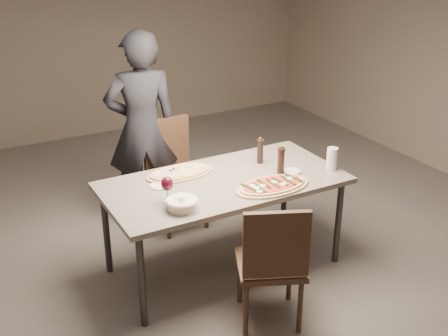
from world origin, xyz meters
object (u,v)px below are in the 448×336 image
zucchini_pizza (272,186)px  diner (142,129)px  ham_pizza (180,173)px  bread_basket (182,203)px  dining_table (224,187)px  carafe (332,159)px  chair_far (173,167)px  pepper_mill_left (260,151)px  chair_near (272,259)px

zucchini_pizza → diner: 1.43m
ham_pizza → bread_basket: (-0.23, -0.52, 0.03)m
dining_table → ham_pizza: size_ratio=3.38×
dining_table → diner: (-0.23, 1.06, 0.17)m
carafe → diner: (-1.06, 1.28, 0.03)m
bread_basket → chair_far: 1.26m
pepper_mill_left → ham_pizza: bearing=171.2°
zucchini_pizza → carafe: size_ratio=3.30×
zucchini_pizza → diner: diner is taller
chair_far → pepper_mill_left: bearing=119.9°
pepper_mill_left → carafe: 0.56m
pepper_mill_left → bread_basket: bearing=-154.4°
dining_table → bread_basket: size_ratio=8.13×
bread_basket → carafe: carafe is taller
bread_basket → ham_pizza: bearing=66.6°
ham_pizza → chair_far: size_ratio=0.56×
carafe → chair_near: (-0.90, -0.55, -0.32)m
zucchini_pizza → pepper_mill_left: 0.47m
zucchini_pizza → bread_basket: size_ratio=2.64×
dining_table → diner: size_ratio=1.04×
pepper_mill_left → chair_far: 0.91m
dining_table → ham_pizza: 0.36m
ham_pizza → chair_near: (0.17, -1.03, -0.25)m
zucchini_pizza → carafe: (0.59, 0.06, 0.07)m
bread_basket → pepper_mill_left: size_ratio=1.01×
chair_near → chair_far: chair_far is taller
pepper_mill_left → diner: size_ratio=0.13×
chair_near → zucchini_pizza: bearing=81.5°
ham_pizza → diner: bearing=70.5°
chair_near → pepper_mill_left: bearing=86.6°
zucchini_pizza → carafe: carafe is taller
chair_near → chair_far: bearing=112.7°
ham_pizza → chair_near: chair_near is taller
chair_far → ham_pizza: bearing=69.8°
diner → bread_basket: bearing=93.1°
bread_basket → diner: 1.35m
zucchini_pizza → diner: bearing=131.4°
chair_near → carafe: bearing=55.5°
carafe → diner: diner is taller
pepper_mill_left → chair_near: 1.10m
dining_table → chair_near: (-0.07, -0.77, -0.18)m
zucchini_pizza → chair_far: chair_far is taller
pepper_mill_left → chair_near: size_ratio=0.24×
dining_table → chair_far: 0.89m
zucchini_pizza → chair_far: (-0.28, 1.16, -0.23)m
dining_table → diner: bearing=102.2°
ham_pizza → pepper_mill_left: size_ratio=2.43×
ham_pizza → chair_far: bearing=52.8°
bread_basket → diner: (0.24, 1.33, 0.07)m
dining_table → pepper_mill_left: bearing=20.5°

